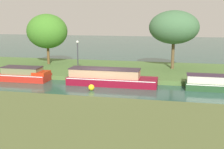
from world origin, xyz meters
The scene contains 11 objects.
ground_plane centered at (0.00, 0.00, 0.00)m, with size 120.00×120.00×0.00m, color #2A4D43.
riverbank_far centered at (0.00, 7.00, 0.20)m, with size 72.00×10.00×0.40m, color #4E6E35.
riverbank_near centered at (0.00, -9.00, 0.20)m, with size 72.00×10.00×0.40m, color #566234.
maroon_barge centered at (0.45, 1.20, 0.61)m, with size 7.63×2.09×1.41m.
red_narrowboat centered at (-7.48, 1.20, 0.56)m, with size 4.61×1.91×1.27m.
forest_cruiser centered at (8.78, 1.20, 0.54)m, with size 4.17×1.67×1.22m.
willow_tree_left centered at (-8.16, 7.92, 4.08)m, with size 4.57×4.00×5.59m.
willow_tree_centre centered at (5.63, 7.55, 4.65)m, with size 4.97×4.06×5.93m.
lamp_post centered at (-3.17, 3.60, 2.34)m, with size 0.24×0.24×3.10m.
mooring_post_near centered at (-6.36, 2.59, 0.78)m, with size 0.17×0.17×0.76m, color #473323.
channel_buoy centered at (-0.53, -0.99, 0.24)m, with size 0.48×0.48×0.48m, color yellow.
Camera 1 is at (5.78, -22.48, 5.85)m, focal length 46.77 mm.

